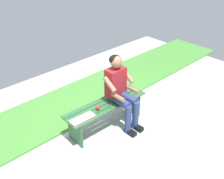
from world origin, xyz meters
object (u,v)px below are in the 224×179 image
bench_near (106,110)px  person_seated (121,89)px  apple (98,108)px  book_open (83,119)px

bench_near → person_seated: (-0.25, 0.10, 0.36)m
person_seated → apple: 0.50m
person_seated → apple: (0.46, -0.07, -0.20)m
person_seated → bench_near: bearing=-22.6°
bench_near → apple: (0.21, 0.04, 0.16)m
bench_near → person_seated: person_seated is taller
bench_near → apple: apple is taller
bench_near → book_open: size_ratio=3.69×
bench_near → apple: size_ratio=21.92×
apple → book_open: 0.33m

